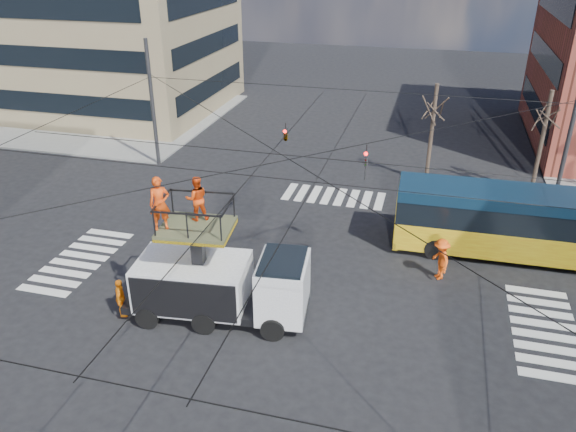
% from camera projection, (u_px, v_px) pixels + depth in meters
% --- Properties ---
extents(ground, '(120.00, 120.00, 0.00)m').
position_uv_depth(ground, '(289.00, 291.00, 23.53)').
color(ground, black).
rests_on(ground, ground).
extents(sidewalk_nw, '(18.00, 18.00, 0.12)m').
position_uv_depth(sidewalk_nw, '(110.00, 116.00, 46.52)').
color(sidewalk_nw, slate).
rests_on(sidewalk_nw, ground).
extents(crosswalks, '(22.40, 22.40, 0.02)m').
position_uv_depth(crosswalks, '(289.00, 291.00, 23.52)').
color(crosswalks, silver).
rests_on(crosswalks, ground).
extents(overhead_network, '(24.24, 24.24, 8.00)m').
position_uv_depth(overhead_network, '(290.00, 194.00, 21.98)').
color(overhead_network, '#2D2D30').
rests_on(overhead_network, ground).
extents(tree_a, '(2.00, 2.00, 6.00)m').
position_uv_depth(tree_a, '(434.00, 107.00, 31.99)').
color(tree_a, '#382B21').
rests_on(tree_a, ground).
extents(tree_b, '(2.00, 2.00, 6.00)m').
position_uv_depth(tree_b, '(547.00, 115.00, 30.61)').
color(tree_b, '#382B21').
rests_on(tree_b, ground).
extents(utility_truck, '(7.21, 3.26, 5.87)m').
position_uv_depth(utility_truck, '(220.00, 273.00, 21.20)').
color(utility_truck, black).
rests_on(utility_truck, ground).
extents(city_bus, '(12.85, 2.90, 3.20)m').
position_uv_depth(city_bus, '(540.00, 224.00, 25.28)').
color(city_bus, '#C08712').
rests_on(city_bus, ground).
extents(traffic_cone, '(0.36, 0.36, 0.66)m').
position_uv_depth(traffic_cone, '(148.00, 290.00, 23.04)').
color(traffic_cone, orange).
rests_on(traffic_cone, ground).
extents(worker_ground, '(0.73, 1.03, 1.62)m').
position_uv_depth(worker_ground, '(121.00, 298.00, 21.69)').
color(worker_ground, orange).
rests_on(worker_ground, ground).
extents(flagger, '(1.14, 1.40, 1.89)m').
position_uv_depth(flagger, '(440.00, 259.00, 24.05)').
color(flagger, '#FF5210').
rests_on(flagger, ground).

